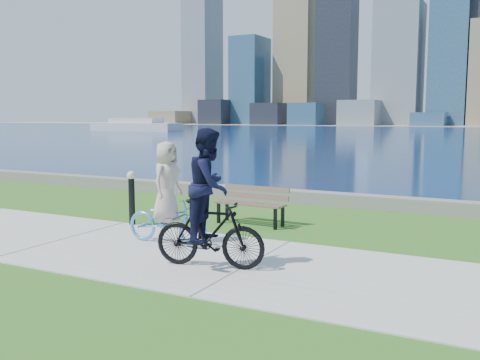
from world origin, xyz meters
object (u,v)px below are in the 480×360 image
at_px(park_bench, 252,201).
at_px(cyclist_man, 209,210).
at_px(bollard_lamp, 132,194).
at_px(cyclist_woman, 167,206).

relative_size(park_bench, cyclist_man, 0.75).
bearing_deg(park_bench, bollard_lamp, -147.36).
xyz_separation_m(park_bench, cyclist_woman, (-0.57, -2.43, 0.22)).
xyz_separation_m(park_bench, bollard_lamp, (-2.30, -1.32, 0.18)).
relative_size(park_bench, bollard_lamp, 1.37).
distance_m(park_bench, cyclist_man, 3.58).
bearing_deg(bollard_lamp, cyclist_woman, -32.78).
distance_m(bollard_lamp, cyclist_man, 3.87).
relative_size(cyclist_woman, cyclist_man, 0.87).
bearing_deg(bollard_lamp, cyclist_man, -33.16).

